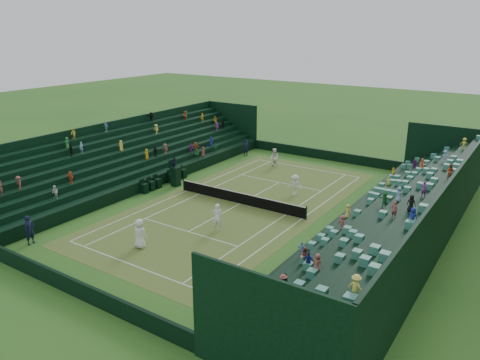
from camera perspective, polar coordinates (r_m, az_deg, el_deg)
The scene contains 17 objects.
ground at distance 37.17m, azimuth -0.00°, elevation -2.93°, with size 160.00×160.00×0.00m, color #2A6720.
court_surface at distance 37.17m, azimuth -0.00°, elevation -2.92°, with size 12.97×26.77×0.01m, color #3F7226.
perimeter_wall_north at distance 50.37m, azimuth 10.08°, elevation 3.07°, with size 17.17×0.20×1.00m, color black.
perimeter_wall_south at distance 26.53m, azimuth -19.84°, elevation -12.08°, with size 17.17×0.20×1.00m, color black.
perimeter_wall_east at distance 33.38m, azimuth 12.26°, elevation -4.97°, with size 0.20×31.77×1.00m, color black.
perimeter_wall_west at distance 42.03m, azimuth -9.67°, elevation 0.06°, with size 0.20×31.77×1.00m, color black.
north_grandstand at distance 31.87m, azimuth 19.38°, elevation -4.72°, with size 6.60×32.00×4.90m.
south_grandstand at distance 44.60m, azimuth -13.68°, elevation 2.26°, with size 6.60×32.00×4.90m.
tennis_net at distance 36.98m, azimuth -0.00°, elevation -2.17°, with size 11.67×0.10×1.06m.
umpire_chair at distance 41.41m, azimuth -7.90°, elevation 0.77°, with size 0.83×0.83×2.62m.
courtside_chairs at distance 41.93m, azimuth -9.18°, elevation -0.03°, with size 0.55×5.52×1.19m.
player_near_west at distance 30.33m, azimuth -12.14°, elevation -6.41°, with size 0.95×0.62×1.95m, color white.
player_near_east at distance 32.13m, azimuth -2.78°, elevation -4.54°, with size 0.72×0.47×1.98m, color white.
player_far_west at distance 46.68m, azimuth 4.22°, elevation 2.70°, with size 0.94×0.73×1.93m, color white.
player_far_east at distance 39.07m, azimuth 6.71°, elevation -0.60°, with size 1.15×0.67×1.78m, color white.
line_judge_north at distance 50.76m, azimuth 0.74°, elevation 3.96°, with size 0.67×0.44×1.82m, color black.
line_judge_south at distance 33.06m, azimuth -24.27°, elevation -5.57°, with size 0.72×0.47×1.97m, color black.
Camera 1 is at (19.22, -28.86, 13.39)m, focal length 35.00 mm.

